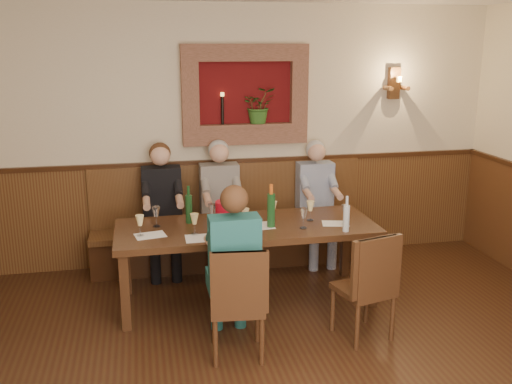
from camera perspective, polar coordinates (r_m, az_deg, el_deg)
room_shell at (r=3.28m, az=5.04°, el=5.82°), size 6.04×6.04×2.82m
wainscoting at (r=3.71m, az=4.58°, el=-14.47°), size 6.02×6.02×1.15m
wall_niche at (r=6.19m, az=-0.69°, el=9.29°), size 1.36×0.30×1.06m
wall_sconce at (r=6.68m, az=13.69°, el=10.46°), size 0.25×0.20×0.35m
dining_table at (r=5.32m, az=-0.95°, el=-4.10°), size 2.40×0.90×0.75m
bench at (r=6.31m, az=-2.54°, el=-4.37°), size 3.00×0.45×1.11m
chair_near_left at (r=4.56m, az=-1.89°, el=-13.03°), size 0.45×0.45×0.93m
chair_near_right at (r=4.90m, az=10.73°, el=-11.19°), size 0.50×0.50×0.93m
person_bench_left at (r=6.07m, az=-9.26°, el=-2.89°), size 0.41×0.50×1.39m
person_bench_mid at (r=6.12m, az=-3.53°, el=-2.54°), size 0.41×0.50×1.40m
person_bench_right at (r=6.36m, az=6.06°, el=-2.10°), size 0.39×0.48×1.36m
person_chair_front at (r=4.61m, az=-2.31°, el=-8.74°), size 0.39×0.48×1.36m
spittoon_bucket at (r=5.20m, az=-2.88°, el=-2.28°), size 0.25×0.25×0.25m
wine_bottle_green_a at (r=5.20m, az=1.52°, el=-1.76°), size 0.09×0.09×0.40m
wine_bottle_green_b at (r=5.36m, az=-6.73°, el=-1.61°), size 0.07×0.07×0.36m
water_bottle at (r=5.16m, az=9.02°, el=-2.53°), size 0.06×0.06×0.33m
tasting_sheet_a at (r=5.11m, az=-10.53°, el=-4.28°), size 0.29×0.23×0.00m
tasting_sheet_b at (r=5.26m, az=-0.03°, el=-3.45°), size 0.34×0.26×0.00m
tasting_sheet_c at (r=5.39m, az=7.95°, el=-3.14°), size 0.28×0.23×0.00m
tasting_sheet_d at (r=4.98m, az=-5.30°, el=-4.59°), size 0.31×0.22×0.00m
wine_glass_0 at (r=5.17m, az=-1.08°, el=-2.68°), size 0.08×0.08×0.19m
wine_glass_1 at (r=5.40m, az=1.71°, el=-1.92°), size 0.08×0.08×0.19m
wine_glass_2 at (r=5.05m, az=-6.16°, el=-3.21°), size 0.08×0.08×0.19m
wine_glass_3 at (r=5.34m, az=8.91°, el=-2.28°), size 0.08×0.08×0.19m
wine_glass_4 at (r=5.08m, az=-11.52°, el=-3.32°), size 0.08×0.08×0.19m
wine_glass_5 at (r=4.95m, az=-2.78°, el=-3.51°), size 0.08×0.08×0.19m
wine_glass_6 at (r=5.31m, az=-9.94°, el=-2.44°), size 0.08×0.08×0.19m
wine_glass_7 at (r=5.43m, az=5.45°, el=-1.88°), size 0.08×0.08×0.19m
wine_glass_8 at (r=5.20m, az=4.78°, el=-2.63°), size 0.08×0.08×0.19m
wine_glass_9 at (r=5.33m, az=-4.40°, el=-2.18°), size 0.08×0.08×0.19m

